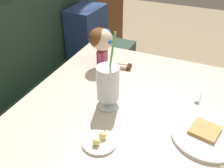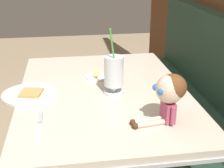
# 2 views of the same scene
# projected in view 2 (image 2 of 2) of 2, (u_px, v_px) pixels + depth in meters

# --- Properties ---
(booth_bench) EXTENTS (2.60, 0.48, 1.00)m
(booth_bench) POSITION_uv_depth(u_px,v_px,m) (215.00, 151.00, 1.77)
(booth_bench) COLOR #233D2D
(booth_bench) RESTS_ON ground
(diner_table) EXTENTS (1.11, 0.81, 0.74)m
(diner_table) POSITION_uv_depth(u_px,v_px,m) (104.00, 126.00, 1.60)
(diner_table) COLOR beige
(diner_table) RESTS_ON ground
(toast_plate) EXTENTS (0.25, 0.25, 0.03)m
(toast_plate) POSITION_uv_depth(u_px,v_px,m) (29.00, 94.00, 1.46)
(toast_plate) COLOR white
(toast_plate) RESTS_ON diner_table
(milkshake_glass) EXTENTS (0.10, 0.10, 0.32)m
(milkshake_glass) POSITION_uv_depth(u_px,v_px,m) (114.00, 73.00, 1.46)
(milkshake_glass) COLOR silver
(milkshake_glass) RESTS_ON diner_table
(butter_saucer) EXTENTS (0.12, 0.12, 0.04)m
(butter_saucer) POSITION_uv_depth(u_px,v_px,m) (97.00, 76.00, 1.67)
(butter_saucer) COLOR white
(butter_saucer) RESTS_ON diner_table
(butter_knife) EXTENTS (0.24, 0.02, 0.01)m
(butter_knife) POSITION_uv_depth(u_px,v_px,m) (40.00, 122.00, 1.24)
(butter_knife) COLOR silver
(butter_knife) RESTS_ON diner_table
(seated_doll) EXTENTS (0.13, 0.22, 0.20)m
(seated_doll) POSITION_uv_depth(u_px,v_px,m) (170.00, 92.00, 1.20)
(seated_doll) COLOR #B74C6B
(seated_doll) RESTS_ON diner_table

